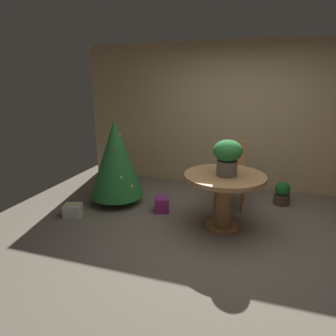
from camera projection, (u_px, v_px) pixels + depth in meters
name	position (u px, v px, depth m)	size (l,w,h in m)	color
ground_plane	(221.00, 242.00, 3.77)	(6.60, 6.60, 0.00)	#756B5B
back_wall_panel	(243.00, 117.00, 5.41)	(6.00, 0.10, 2.60)	tan
round_dining_table	(224.00, 187.00, 3.98)	(1.06, 1.06, 0.76)	#B27F4C
flower_vase	(227.00, 155.00, 3.81)	(0.37, 0.37, 0.46)	#665B51
wooden_chair_far	(232.00, 170.00, 4.77)	(0.44, 0.44, 1.02)	#B27F4C
holiday_tree	(116.00, 159.00, 4.77)	(0.86, 0.86, 1.35)	brown
gift_box_purple	(162.00, 204.00, 4.62)	(0.28, 0.30, 0.22)	#9E287A
gift_box_cream	(73.00, 210.00, 4.45)	(0.29, 0.26, 0.19)	silver
potted_plant	(282.00, 194.00, 4.86)	(0.25, 0.25, 0.37)	#4C382D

